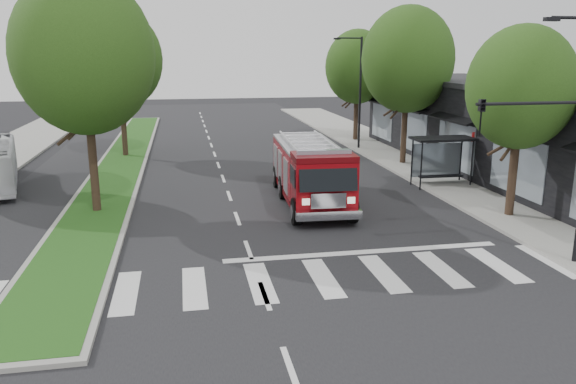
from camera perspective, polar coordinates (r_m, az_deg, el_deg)
ground at (r=20.32m, az=-4.04°, el=-5.90°), size 140.00×140.00×0.00m
sidewalk_right at (r=33.19m, az=15.73°, el=1.57°), size 5.00×80.00×0.15m
median at (r=37.82m, az=-16.41°, el=3.00°), size 3.00×50.00×0.15m
storefront_row at (r=35.02m, az=22.64°, el=5.68°), size 8.00×30.00×5.00m
bus_shelter at (r=30.63m, az=15.30°, el=4.35°), size 3.20×1.60×2.61m
tree_right_near at (r=25.08m, az=22.60°, el=9.75°), size 4.40×4.40×8.05m
tree_right_mid at (r=35.71m, az=12.06°, el=13.01°), size 5.60×5.60×9.72m
tree_right_far at (r=45.12m, az=7.05°, el=12.50°), size 5.00×5.00×8.73m
tree_median_near at (r=25.29m, az=-20.02°, el=12.97°), size 5.80×5.80×10.16m
tree_median_far at (r=39.19m, az=-16.79°, el=12.79°), size 5.60×5.60×9.72m
streetlight_right_near at (r=19.58m, az=26.44°, el=5.99°), size 4.08×0.22×8.00m
streetlight_right_far at (r=41.02m, az=7.15°, el=10.47°), size 2.11×0.20×8.00m
fire_engine at (r=26.28m, az=2.28°, el=2.02°), size 3.10×8.92×3.05m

